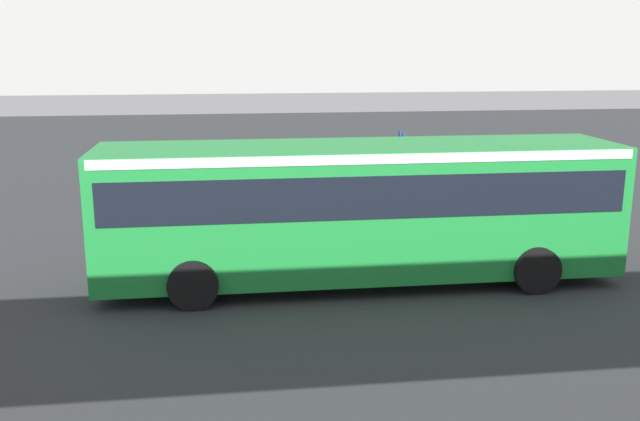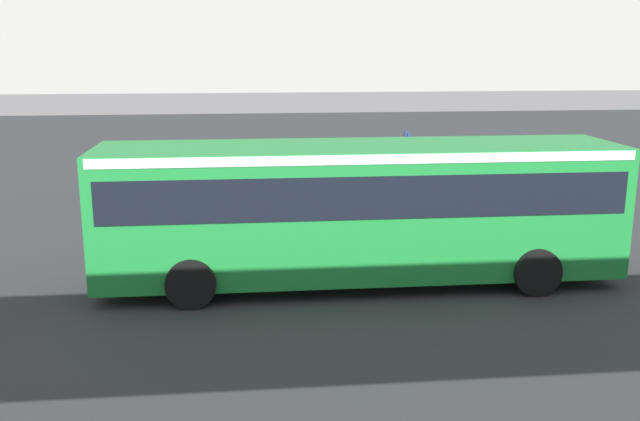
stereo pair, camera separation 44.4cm
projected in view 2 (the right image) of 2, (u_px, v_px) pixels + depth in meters
ground at (395, 266)px, 17.29m from camera, size 80.00×80.00×0.00m
city_bus at (359, 201)px, 15.69m from camera, size 11.54×2.85×3.15m
traffic_sign at (406, 163)px, 20.80m from camera, size 0.08×0.60×2.80m
lane_dash_leftmost at (515, 235)px, 20.02m from camera, size 2.00×0.20×0.01m
lane_dash_left at (377, 239)px, 19.61m from camera, size 2.00×0.20×0.01m
lane_dash_centre at (232, 243)px, 19.21m from camera, size 2.00×0.20×0.01m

